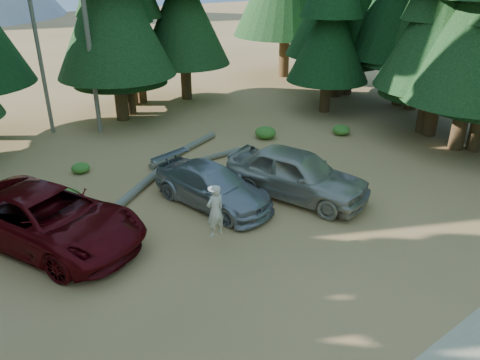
% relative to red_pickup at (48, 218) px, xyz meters
% --- Properties ---
extents(ground, '(160.00, 160.00, 0.00)m').
position_rel_red_pickup_xyz_m(ground, '(4.64, -5.16, -0.90)').
color(ground, '#9F7D43').
rests_on(ground, ground).
extents(forest_belt_north, '(36.00, 7.00, 22.00)m').
position_rel_red_pickup_xyz_m(forest_belt_north, '(4.64, 9.84, -0.90)').
color(forest_belt_north, black).
rests_on(forest_belt_north, ground).
extents(forest_belt_east, '(6.00, 22.00, 22.00)m').
position_rel_red_pickup_xyz_m(forest_belt_east, '(20.14, -1.16, -0.90)').
color(forest_belt_east, black).
rests_on(forest_belt_east, ground).
extents(snag_front, '(0.24, 0.24, 12.00)m').
position_rel_red_pickup_xyz_m(snag_front, '(5.44, 9.34, 5.10)').
color(snag_front, '#666152').
rests_on(snag_front, ground).
extents(snag_back, '(0.20, 0.20, 10.00)m').
position_rel_red_pickup_xyz_m(snag_back, '(3.44, 10.84, 4.10)').
color(snag_back, '#666152').
rests_on(snag_back, ground).
extents(red_pickup, '(5.38, 7.12, 1.80)m').
position_rel_red_pickup_xyz_m(red_pickup, '(0.00, 0.00, 0.00)').
color(red_pickup, '#55070B').
rests_on(red_pickup, ground).
extents(silver_minivan_center, '(2.91, 5.25, 1.44)m').
position_rel_red_pickup_xyz_m(silver_minivan_center, '(5.57, -0.92, -0.18)').
color(silver_minivan_center, '#97999E').
rests_on(silver_minivan_center, ground).
extents(silver_minivan_right, '(3.81, 5.92, 1.88)m').
position_rel_red_pickup_xyz_m(silver_minivan_right, '(8.44, -2.33, 0.04)').
color(silver_minivan_right, '#AAA697').
rests_on(silver_minivan_right, ground).
extents(frisbee_player, '(0.64, 0.45, 1.73)m').
position_rel_red_pickup_xyz_m(frisbee_player, '(4.07, -3.30, 0.36)').
color(frisbee_player, beige).
rests_on(frisbee_player, ground).
extents(log_left, '(3.82, 2.79, 0.32)m').
position_rel_red_pickup_xyz_m(log_left, '(4.12, 1.84, -0.74)').
color(log_left, '#666152').
rests_on(log_left, ground).
extents(log_mid, '(3.01, 0.30, 0.25)m').
position_rel_red_pickup_xyz_m(log_mid, '(7.97, 2.60, -0.78)').
color(log_mid, '#666152').
rests_on(log_mid, ground).
extents(log_right, '(4.58, 2.08, 0.31)m').
position_rel_red_pickup_xyz_m(log_right, '(7.43, 4.12, -0.75)').
color(log_right, '#666152').
rests_on(log_right, ground).
extents(shrub_far_left, '(0.92, 0.92, 0.50)m').
position_rel_red_pickup_xyz_m(shrub_far_left, '(-0.33, 4.63, -0.65)').
color(shrub_far_left, '#2E7021').
rests_on(shrub_far_left, ground).
extents(shrub_left, '(1.05, 1.05, 0.58)m').
position_rel_red_pickup_xyz_m(shrub_left, '(0.66, 2.93, -0.61)').
color(shrub_left, '#2E7021').
rests_on(shrub_left, ground).
extents(shrub_center_left, '(1.13, 1.13, 0.62)m').
position_rel_red_pickup_xyz_m(shrub_center_left, '(1.21, 2.26, -0.59)').
color(shrub_center_left, '#2E7021').
rests_on(shrub_center_left, ground).
extents(shrub_center_right, '(0.76, 0.76, 0.42)m').
position_rel_red_pickup_xyz_m(shrub_center_right, '(2.72, 4.84, -0.69)').
color(shrub_center_right, '#2E7021').
rests_on(shrub_center_right, ground).
extents(shrub_right, '(0.88, 0.88, 0.48)m').
position_rel_red_pickup_xyz_m(shrub_right, '(8.90, 1.41, -0.66)').
color(shrub_right, '#2E7021').
rests_on(shrub_right, ground).
extents(shrub_far_right, '(1.06, 1.06, 0.58)m').
position_rel_red_pickup_xyz_m(shrub_far_right, '(11.74, 3.32, -0.61)').
color(shrub_far_right, '#2E7021').
rests_on(shrub_far_right, ground).
extents(shrub_edge_east, '(0.91, 0.91, 0.50)m').
position_rel_red_pickup_xyz_m(shrub_edge_east, '(15.20, 1.34, -0.65)').
color(shrub_edge_east, '#2E7021').
rests_on(shrub_edge_east, ground).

